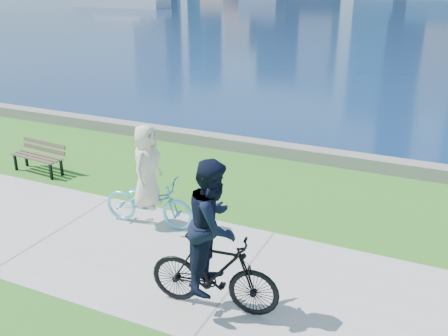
# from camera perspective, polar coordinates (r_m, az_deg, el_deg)

# --- Properties ---
(ground) EXTENTS (320.00, 320.00, 0.00)m
(ground) POSITION_cam_1_polar(r_m,az_deg,el_deg) (10.70, -18.45, -6.86)
(ground) COLOR #27691B
(ground) RESTS_ON ground
(concrete_path) EXTENTS (80.00, 3.50, 0.02)m
(concrete_path) POSITION_cam_1_polar(r_m,az_deg,el_deg) (10.70, -18.46, -6.81)
(concrete_path) COLOR #A7A7A2
(concrete_path) RESTS_ON ground
(seawall) EXTENTS (90.00, 0.50, 0.35)m
(seawall) POSITION_cam_1_polar(r_m,az_deg,el_deg) (15.31, -2.81, 3.40)
(seawall) COLOR slate
(seawall) RESTS_ON ground
(bay_water) EXTENTS (320.00, 131.00, 0.01)m
(bay_water) POSITION_cam_1_polar(r_m,az_deg,el_deg) (79.13, 20.83, 16.31)
(bay_water) COLOR #0B244B
(bay_water) RESTS_ON ground
(ferry_near) EXTENTS (16.09, 4.60, 2.18)m
(ferry_near) POSITION_cam_1_polar(r_m,az_deg,el_deg) (87.27, -11.65, 18.13)
(ferry_near) COLOR silver
(ferry_near) RESTS_ON ground
(park_bench) EXTENTS (1.56, 0.66, 0.79)m
(park_bench) POSITION_cam_1_polar(r_m,az_deg,el_deg) (13.84, -20.35, 1.47)
(park_bench) COLOR black
(park_bench) RESTS_ON ground
(cyclist_woman) EXTENTS (0.88, 2.01, 2.13)m
(cyclist_woman) POSITION_cam_1_polar(r_m,az_deg,el_deg) (10.17, -8.68, -2.39)
(cyclist_woman) COLOR #60CBEA
(cyclist_woman) RESTS_ON ground
(cyclist_man) EXTENTS (0.86, 2.09, 2.44)m
(cyclist_man) POSITION_cam_1_polar(r_m,az_deg,el_deg) (7.47, -1.19, -9.30)
(cyclist_man) COLOR black
(cyclist_man) RESTS_ON ground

